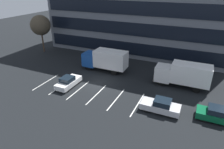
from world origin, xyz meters
TOP-DOWN VIEW (x-y plane):
  - ground_plane at (0.00, 0.00)m, footprint 120.00×120.00m
  - lot_markings at (-0.00, -2.69)m, footprint 14.14×5.40m
  - box_truck_white at (11.15, 4.23)m, footprint 7.37×2.44m
  - box_truck_blue at (-0.98, 4.74)m, footprint 7.50×2.48m
  - sedan_white at (-3.19, -2.40)m, footprint 1.75×4.19m
  - sedan_silver at (9.73, -2.96)m, footprint 4.36×1.82m
  - sedan_forest at (15.54, -2.13)m, footprint 4.35×1.82m
  - bare_tree at (-17.00, 8.18)m, footprint 3.96×3.96m

SIDE VIEW (x-z plane):
  - ground_plane at x=0.00m, z-range 0.00..0.00m
  - lot_markings at x=0.00m, z-range 0.00..0.01m
  - sedan_white at x=-3.19m, z-range -0.04..1.46m
  - sedan_forest at x=15.54m, z-range -0.04..1.52m
  - sedan_silver at x=9.73m, z-range -0.04..1.52m
  - box_truck_white at x=11.15m, z-range 0.22..3.63m
  - box_truck_blue at x=-0.98m, z-range 0.22..3.70m
  - bare_tree at x=-17.00m, z-range 1.71..9.13m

